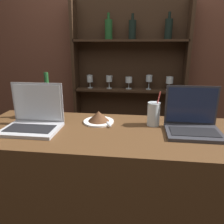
# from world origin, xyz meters

# --- Properties ---
(bar_counter) EXTENTS (1.64, 0.59, 1.02)m
(bar_counter) POSITION_xyz_m (0.00, 0.30, 0.51)
(bar_counter) COLOR #4C3019
(bar_counter) RESTS_ON ground_plane
(back_wall) EXTENTS (7.00, 0.06, 2.70)m
(back_wall) POSITION_xyz_m (0.00, 1.46, 1.35)
(back_wall) COLOR brown
(back_wall) RESTS_ON ground_plane
(back_shelf) EXTENTS (1.11, 0.18, 1.90)m
(back_shelf) POSITION_xyz_m (0.02, 1.38, 0.99)
(back_shelf) COLOR #332114
(back_shelf) RESTS_ON ground_plane
(laptop_near) EXTENTS (0.31, 0.23, 0.25)m
(laptop_near) POSITION_xyz_m (-0.47, 0.28, 1.08)
(laptop_near) COLOR #ADADB2
(laptop_near) RESTS_ON bar_counter
(laptop_far) EXTENTS (0.29, 0.23, 0.24)m
(laptop_far) POSITION_xyz_m (0.42, 0.34, 1.08)
(laptop_far) COLOR #333338
(laptop_far) RESTS_ON bar_counter
(cake_plate) EXTENTS (0.19, 0.19, 0.07)m
(cake_plate) POSITION_xyz_m (-0.12, 0.42, 1.05)
(cake_plate) COLOR white
(cake_plate) RESTS_ON bar_counter
(water_glass) EXTENTS (0.07, 0.07, 0.21)m
(water_glass) POSITION_xyz_m (0.21, 0.41, 1.09)
(water_glass) COLOR silver
(water_glass) RESTS_ON bar_counter
(wine_bottle_green) EXTENTS (0.08, 0.08, 0.30)m
(wine_bottle_green) POSITION_xyz_m (-0.47, 0.48, 1.13)
(wine_bottle_green) COLOR #1E4C23
(wine_bottle_green) RESTS_ON bar_counter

